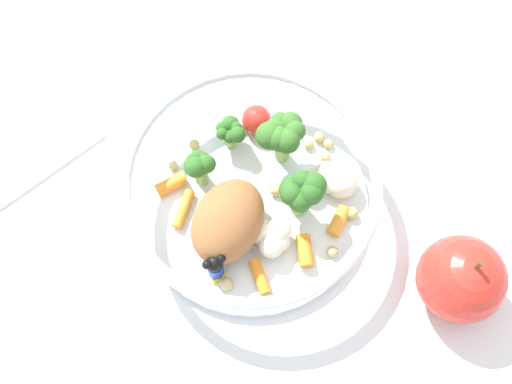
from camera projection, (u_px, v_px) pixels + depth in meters
The scene contains 4 objects.
ground_plane at pixel (256, 197), 0.54m from camera, with size 2.40×2.40×0.00m, color white.
food_container at pixel (257, 193), 0.50m from camera, with size 0.22×0.22×0.07m.
loose_apple at pixel (461, 279), 0.47m from camera, with size 0.07×0.07×0.08m.
folded_napkin at pixel (6, 138), 0.56m from camera, with size 0.12×0.15×0.01m, color silver.
Camera 1 is at (-0.11, 0.17, 0.50)m, focal length 41.08 mm.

